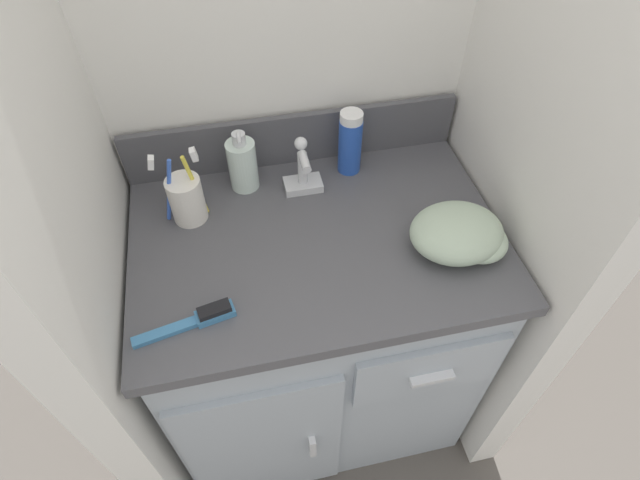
{
  "coord_description": "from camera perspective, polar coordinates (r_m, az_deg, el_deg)",
  "views": [
    {
      "loc": [
        -0.15,
        -0.71,
        1.63
      ],
      "look_at": [
        0.0,
        -0.03,
        0.83
      ],
      "focal_mm": 28.0,
      "sensor_mm": 36.0,
      "label": 1
    }
  ],
  "objects": [
    {
      "name": "vanity",
      "position": [
        1.41,
        -0.27,
        -10.42
      ],
      "size": [
        0.81,
        0.57,
        0.81
      ],
      "color": "#9EA8B2",
      "rests_on": "ground_plane"
    },
    {
      "name": "ground_plane",
      "position": [
        1.79,
        -0.2,
        -17.28
      ],
      "size": [
        6.0,
        6.0,
        0.0
      ],
      "primitive_type": "plane",
      "color": "#4C4742"
    },
    {
      "name": "soap_dispenser",
      "position": [
        1.18,
        -8.84,
        8.57
      ],
      "size": [
        0.07,
        0.07,
        0.16
      ],
      "color": "silver",
      "rests_on": "vanity"
    },
    {
      "name": "toothbrush_cup",
      "position": [
        1.14,
        -15.02,
        4.6
      ],
      "size": [
        0.1,
        0.08,
        0.18
      ],
      "color": "white",
      "rests_on": "vanity"
    },
    {
      "name": "wall_right",
      "position": [
        1.08,
        24.96,
        14.46
      ],
      "size": [
        0.08,
        0.64,
        2.2
      ],
      "primitive_type": "cube",
      "color": "silver",
      "rests_on": "ground_plane"
    },
    {
      "name": "wall_left",
      "position": [
        0.94,
        -28.95,
        7.5
      ],
      "size": [
        0.08,
        0.64,
        2.2
      ],
      "primitive_type": "cube",
      "color": "silver",
      "rests_on": "ground_plane"
    },
    {
      "name": "wall_back",
      "position": [
        1.18,
        -3.97,
        21.72
      ],
      "size": [
        0.99,
        0.08,
        2.2
      ],
      "primitive_type": "cube",
      "color": "silver",
      "rests_on": "ground_plane"
    },
    {
      "name": "backsplash",
      "position": [
        1.25,
        -2.97,
        11.5
      ],
      "size": [
        0.81,
        0.02,
        0.13
      ],
      "color": "#4C4C51",
      "rests_on": "vanity"
    },
    {
      "name": "sink_faucet",
      "position": [
        1.17,
        -1.98,
        7.68
      ],
      "size": [
        0.09,
        0.09,
        0.14
      ],
      "color": "silver",
      "rests_on": "vanity"
    },
    {
      "name": "hand_towel",
      "position": [
        1.09,
        15.88,
        0.62
      ],
      "size": [
        0.2,
        0.17,
        0.09
      ],
      "color": "#A8BCA3",
      "rests_on": "vanity"
    },
    {
      "name": "hairbrush",
      "position": [
        0.98,
        -13.67,
        -8.73
      ],
      "size": [
        0.2,
        0.07,
        0.03
      ],
      "rotation": [
        0.0,
        0.0,
        0.2
      ],
      "color": "teal",
      "rests_on": "vanity"
    },
    {
      "name": "shaving_cream_can",
      "position": [
        1.21,
        3.46,
        11.05
      ],
      "size": [
        0.06,
        0.06,
        0.16
      ],
      "color": "#234CB2",
      "rests_on": "vanity"
    }
  ]
}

